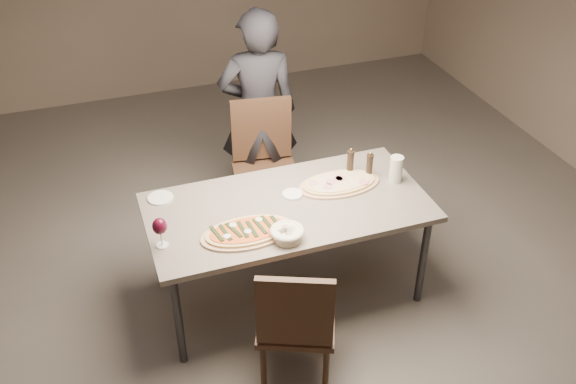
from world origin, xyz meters
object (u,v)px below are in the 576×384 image
object	(u,v)px
dining_table	(288,212)
ham_pizza	(339,183)
zucchini_pizza	(248,232)
carafe	(396,169)
bread_basket	(287,233)
chair_far	(264,159)
diner	(258,113)
chair_near	(296,320)
pepper_mill_left	(370,165)

from	to	relation	value
dining_table	ham_pizza	size ratio (longest dim) A/B	3.18
dining_table	ham_pizza	world-z (taller)	ham_pizza
zucchini_pizza	carafe	world-z (taller)	carafe
dining_table	bread_basket	size ratio (longest dim) A/B	8.77
zucchini_pizza	chair_far	distance (m)	1.16
dining_table	zucchini_pizza	size ratio (longest dim) A/B	3.14
zucchini_pizza	diner	xyz separation A→B (m)	(0.47, 1.31, 0.07)
chair_far	diner	world-z (taller)	diner
chair_near	diner	bearing A→B (deg)	101.74
zucchini_pizza	chair_far	xyz separation A→B (m)	(0.44, 1.06, -0.20)
ham_pizza	pepper_mill_left	bearing A→B (deg)	-4.75
ham_pizza	carafe	bearing A→B (deg)	-24.01
chair_near	zucchini_pizza	bearing A→B (deg)	123.98
zucchini_pizza	chair_far	size ratio (longest dim) A/B	0.56
zucchini_pizza	diner	size ratio (longest dim) A/B	0.34
zucchini_pizza	chair_near	bearing A→B (deg)	-60.40
ham_pizza	bread_basket	distance (m)	0.67
ham_pizza	chair_near	bearing A→B (deg)	-138.51
chair_near	chair_far	distance (m)	1.65
dining_table	pepper_mill_left	bearing A→B (deg)	11.99
zucchini_pizza	chair_near	world-z (taller)	chair_near
ham_pizza	bread_basket	bearing A→B (deg)	-153.34
carafe	chair_far	xyz separation A→B (m)	(-0.66, 0.83, -0.27)
carafe	chair_near	bearing A→B (deg)	-141.74
chair_far	chair_near	bearing A→B (deg)	86.87
ham_pizza	pepper_mill_left	size ratio (longest dim) A/B	2.98
pepper_mill_left	diner	distance (m)	1.09
carafe	pepper_mill_left	bearing A→B (deg)	143.01
bread_basket	diner	xyz separation A→B (m)	(0.26, 1.43, 0.04)
zucchini_pizza	bread_basket	distance (m)	0.24
bread_basket	chair_near	bearing A→B (deg)	-102.91
ham_pizza	chair_far	size ratio (longest dim) A/B	0.56
chair_far	diner	bearing A→B (deg)	-90.04
zucchini_pizza	carafe	size ratio (longest dim) A/B	3.09
chair_far	pepper_mill_left	bearing A→B (deg)	134.02
zucchini_pizza	pepper_mill_left	bearing A→B (deg)	37.68
diner	chair_near	bearing A→B (deg)	88.57
chair_near	ham_pizza	bearing A→B (deg)	77.12
zucchini_pizza	diner	world-z (taller)	diner
ham_pizza	chair_near	distance (m)	1.08
dining_table	chair_near	xyz separation A→B (m)	(-0.22, -0.75, -0.17)
dining_table	zucchini_pizza	bearing A→B (deg)	-148.37
dining_table	bread_basket	world-z (taller)	bread_basket
carafe	chair_near	world-z (taller)	carafe
bread_basket	pepper_mill_left	bearing A→B (deg)	31.46
zucchini_pizza	carafe	bearing A→B (deg)	30.06
diner	bread_basket	bearing A→B (deg)	89.15
ham_pizza	pepper_mill_left	distance (m)	0.25
ham_pizza	carafe	xyz separation A→B (m)	(0.38, -0.07, 0.08)
chair_far	ham_pizza	bearing A→B (deg)	119.03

